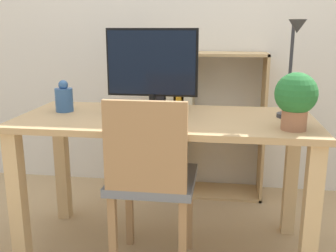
{
  "coord_description": "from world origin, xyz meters",
  "views": [
    {
      "loc": [
        0.28,
        -1.89,
        1.16
      ],
      "look_at": [
        0.0,
        0.1,
        0.66
      ],
      "focal_mm": 42.0,
      "sensor_mm": 36.0,
      "label": 1
    }
  ],
  "objects": [
    {
      "name": "chair",
      "position": [
        -0.04,
        -0.21,
        0.48
      ],
      "size": [
        0.4,
        0.4,
        0.87
      ],
      "rotation": [
        0.0,
        0.0,
        -0.07
      ],
      "color": "slate",
      "rests_on": "ground_plane"
    },
    {
      "name": "vase",
      "position": [
        -0.55,
        0.05,
        0.8
      ],
      "size": [
        0.09,
        0.09,
        0.17
      ],
      "color": "#33598C",
      "rests_on": "desk"
    },
    {
      "name": "bookshelf",
      "position": [
        0.04,
        0.78,
        0.48
      ],
      "size": [
        0.77,
        0.28,
        1.0
      ],
      "color": "tan",
      "rests_on": "ground_plane"
    },
    {
      "name": "wall_back",
      "position": [
        0.0,
        0.95,
        1.3
      ],
      "size": [
        8.0,
        0.05,
        2.6
      ],
      "color": "silver",
      "rests_on": "ground_plane"
    },
    {
      "name": "ground_plane",
      "position": [
        0.0,
        0.0,
        0.0
      ],
      "size": [
        10.0,
        10.0,
        0.0
      ],
      "primitive_type": "plane",
      "color": "tan"
    },
    {
      "name": "desk_lamp",
      "position": [
        0.6,
        0.02,
        1.02
      ],
      "size": [
        0.1,
        0.19,
        0.47
      ],
      "color": "#2D2D33",
      "rests_on": "desk"
    },
    {
      "name": "keyboard",
      "position": [
        -0.07,
        0.01,
        0.74
      ],
      "size": [
        0.34,
        0.12,
        0.02
      ],
      "color": "#B2B2B7",
      "rests_on": "desk"
    },
    {
      "name": "monitor",
      "position": [
        -0.09,
        0.16,
        0.96
      ],
      "size": [
        0.49,
        0.21,
        0.43
      ],
      "color": "black",
      "rests_on": "desk"
    },
    {
      "name": "potted_plant",
      "position": [
        0.59,
        -0.17,
        0.87
      ],
      "size": [
        0.18,
        0.18,
        0.25
      ],
      "color": "#9E6647",
      "rests_on": "desk"
    },
    {
      "name": "desk",
      "position": [
        0.0,
        0.0,
        0.6
      ],
      "size": [
        1.47,
        0.64,
        0.73
      ],
      "color": "tan",
      "rests_on": "ground_plane"
    }
  ]
}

